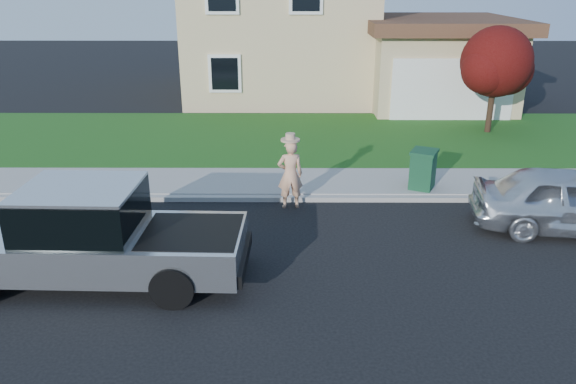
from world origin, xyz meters
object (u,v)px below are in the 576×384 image
object	(u,v)px
pickup_truck	(92,237)
ornamental_tree	(497,65)
sedan	(572,201)
woman	(290,173)
trash_bin	(423,169)

from	to	relation	value
pickup_truck	ornamental_tree	world-z (taller)	ornamental_tree
sedan	ornamental_tree	bearing A→B (deg)	1.33
pickup_truck	woman	xyz separation A→B (m)	(3.56, 3.46, 0.02)
pickup_truck	ornamental_tree	xyz separation A→B (m)	(10.55, 10.19, 1.56)
trash_bin	pickup_truck	bearing A→B (deg)	-122.47
pickup_truck	trash_bin	bearing A→B (deg)	34.06
trash_bin	woman	bearing A→B (deg)	-139.11
ornamental_tree	trash_bin	bearing A→B (deg)	-122.12
woman	sedan	bearing A→B (deg)	159.69
woman	sedan	xyz separation A→B (m)	(6.08, -1.30, -0.17)
sedan	pickup_truck	bearing A→B (deg)	110.41
sedan	trash_bin	xyz separation A→B (m)	(-2.71, 2.26, -0.05)
woman	trash_bin	bearing A→B (deg)	-172.31
pickup_truck	woman	distance (m)	4.97
sedan	trash_bin	distance (m)	3.53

